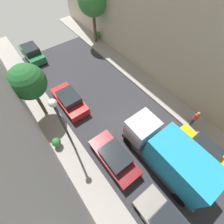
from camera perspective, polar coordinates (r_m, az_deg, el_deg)
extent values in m
plane|color=#2D2D33|center=(13.68, 8.08, -8.12)|extent=(32.00, 32.00, 0.00)
cube|color=gray|center=(12.57, -10.11, -20.36)|extent=(2.00, 44.00, 0.15)
cube|color=gray|center=(16.21, 21.27, 2.11)|extent=(2.00, 44.00, 0.15)
cylinder|color=black|center=(11.90, 9.46, -31.33)|extent=(0.22, 0.64, 0.64)
cylinder|color=black|center=(12.23, 15.39, -26.27)|extent=(0.22, 0.64, 0.64)
cube|color=maroon|center=(12.20, 0.77, -16.12)|extent=(1.76, 4.20, 0.76)
cube|color=#1E2328|center=(11.50, 1.28, -15.55)|extent=(1.56, 2.10, 0.64)
cylinder|color=black|center=(12.75, -6.49, -13.14)|extent=(0.22, 0.64, 0.64)
cylinder|color=black|center=(13.06, -0.73, -9.35)|extent=(0.22, 0.64, 0.64)
cylinder|color=black|center=(11.99, 2.51, -24.20)|extent=(0.22, 0.64, 0.64)
cylinder|color=black|center=(12.31, 8.52, -19.64)|extent=(0.22, 0.64, 0.64)
cube|color=red|center=(15.34, -14.88, 3.69)|extent=(1.76, 4.20, 0.76)
cube|color=#1E2328|center=(14.72, -15.18, 5.04)|extent=(1.56, 2.10, 0.64)
cylinder|color=black|center=(16.43, -19.61, 5.16)|extent=(0.22, 0.64, 0.64)
cylinder|color=black|center=(16.67, -14.92, 7.77)|extent=(0.22, 0.64, 0.64)
cylinder|color=black|center=(14.47, -14.46, -2.13)|extent=(0.22, 0.64, 0.64)
cylinder|color=black|center=(14.74, -9.25, 0.92)|extent=(0.22, 0.64, 0.64)
cube|color=#1E6638|center=(22.33, -26.59, 18.13)|extent=(1.76, 4.20, 0.76)
cube|color=#1E2328|center=(21.85, -27.17, 19.39)|extent=(1.56, 2.10, 0.64)
cylinder|color=black|center=(23.70, -29.44, 18.29)|extent=(0.22, 0.64, 0.64)
cylinder|color=black|center=(23.87, -26.00, 20.13)|extent=(0.22, 0.64, 0.64)
cylinder|color=black|center=(21.08, -26.78, 14.91)|extent=(0.22, 0.64, 0.64)
cylinder|color=black|center=(21.26, -22.97, 16.95)|extent=(0.22, 0.64, 0.64)
cube|color=gold|center=(14.01, 28.56, -12.15)|extent=(1.76, 4.20, 0.76)
cube|color=#1E2328|center=(13.44, 30.24, -11.34)|extent=(1.56, 2.10, 0.64)
cylinder|color=black|center=(13.82, 21.51, -10.25)|extent=(0.22, 0.64, 0.64)
cylinder|color=black|center=(14.68, 25.25, -6.59)|extent=(0.22, 0.64, 0.64)
cylinder|color=black|center=(13.91, 31.44, -18.77)|extent=(0.22, 0.64, 0.64)
cylinder|color=black|center=(14.77, 34.54, -14.51)|extent=(0.22, 0.64, 0.64)
cube|color=#4C4C51|center=(12.53, 17.70, -15.75)|extent=(2.20, 6.60, 0.50)
cube|color=#B7B7BC|center=(11.95, 10.71, -5.81)|extent=(2.10, 1.80, 1.70)
cube|color=#1E8CB7|center=(11.20, 23.47, -16.69)|extent=(2.24, 4.20, 2.40)
cylinder|color=black|center=(12.82, 5.96, -10.52)|extent=(0.30, 0.96, 0.96)
cylinder|color=black|center=(13.60, 12.23, -5.77)|extent=(0.30, 0.96, 0.96)
cylinder|color=black|center=(12.46, 22.97, -26.66)|extent=(0.30, 0.96, 0.96)
cylinder|color=black|center=(13.26, 28.36, -20.38)|extent=(0.30, 0.96, 0.96)
cylinder|color=#2D334C|center=(15.11, 26.67, -3.23)|extent=(0.18, 0.18, 0.82)
cylinder|color=#2D334C|center=(15.26, 27.13, -2.79)|extent=(0.18, 0.18, 0.82)
cylinder|color=#D83F33|center=(14.64, 27.96, -1.47)|extent=(0.36, 0.36, 0.64)
sphere|color=tan|center=(14.30, 28.67, -0.45)|extent=(0.24, 0.24, 0.24)
cylinder|color=brown|center=(14.69, -24.31, 2.98)|extent=(0.29, 0.29, 2.86)
sphere|color=#23602D|center=(13.07, -27.94, 9.50)|extent=(2.65, 2.65, 2.65)
cylinder|color=brown|center=(22.49, -6.19, 27.77)|extent=(0.35, 0.35, 3.53)
sphere|color=#38843D|center=(21.30, -7.05, 34.92)|extent=(3.28, 3.28, 3.28)
cylinder|color=slate|center=(13.55, -18.83, -10.92)|extent=(0.49, 0.49, 0.31)
sphere|color=#2D7233|center=(13.18, -19.33, -10.14)|extent=(0.69, 0.69, 0.69)
cylinder|color=brown|center=(23.70, -4.86, 25.05)|extent=(0.43, 0.43, 0.38)
sphere|color=#38843D|center=(23.48, -4.95, 26.01)|extent=(0.66, 0.66, 0.66)
cylinder|color=#333338|center=(10.75, -15.83, -6.88)|extent=(0.16, 0.16, 5.58)
sphere|color=white|center=(8.34, -20.46, 3.04)|extent=(0.44, 0.44, 0.44)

